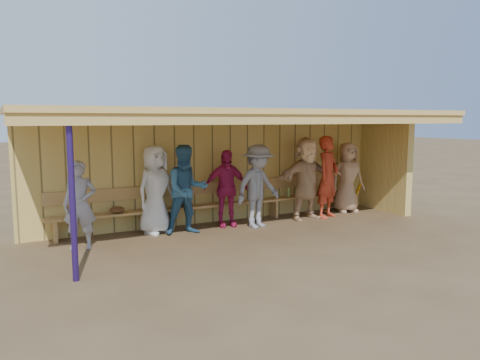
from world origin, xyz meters
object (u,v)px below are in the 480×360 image
Objects in this scene: player_c at (187,190)px; player_g at (328,177)px; player_b at (156,190)px; bench at (224,199)px; player_d at (226,188)px; player_a at (80,205)px; player_e at (258,186)px; player_f at (306,178)px; player_h at (348,177)px.

player_g is (3.53, -0.06, 0.06)m from player_c.
player_b is 1.76m from bench.
player_d is at bearing -110.95° from bench.
player_c is 3.53m from player_g.
player_b is at bearing 36.73° from player_a.
player_a is 0.89× the size of player_e.
player_a is at bearing -163.39° from player_d.
player_f is at bearing 22.49° from player_a.
player_e is 2.84m from player_h.
player_f is at bearing -28.07° from player_b.
player_h is at bearing -6.84° from bench.
player_a is 6.48m from player_h.
player_f is 1.98m from bench.
player_a is 0.88× the size of player_b.
player_e is 0.93× the size of player_f.
player_b is at bearing -173.28° from player_d.
player_h reaches higher than bench.
player_g reaches higher than player_c.
player_e is at bearing -0.90° from player_c.
player_b reaches higher than player_d.
player_f is (5.07, 0.16, 0.16)m from player_a.
player_g reaches higher than player_f.
player_f is at bearing 4.43° from player_d.
bench is (-0.42, 0.79, -0.37)m from player_e.
player_c is 1.02m from player_d.
player_b reaches higher than player_h.
player_e is (2.11, -0.48, -0.01)m from player_b.
player_g is (2.54, -0.29, 0.13)m from player_d.
player_c is at bearing -157.07° from player_d.
player_a is 0.95× the size of player_d.
player_b is at bearing -169.91° from player_h.
bench is (-1.83, 0.59, -0.43)m from player_f.
player_d is (1.54, -0.09, -0.07)m from player_b.
player_g is at bearing -15.94° from bench.
player_c reaches higher than player_h.
player_c is at bearing 154.10° from player_g.
player_f is 1.10× the size of player_h.
player_h is (4.93, -0.08, -0.02)m from player_b.
player_h is at bearing -24.41° from player_b.
player_f is 0.99× the size of player_g.
player_d is 2.00m from player_f.
player_e is at bearing -61.88° from bench.
player_d is 3.39m from player_h.
player_f reaches higher than player_d.
player_c is (0.55, -0.32, 0.00)m from player_b.
player_f is at bearing -17.84° from bench.
player_e is 0.97m from bench.
player_d is 0.95× the size of player_h.
player_g is at bearing -13.41° from player_f.
player_g is (1.96, 0.11, 0.07)m from player_e.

